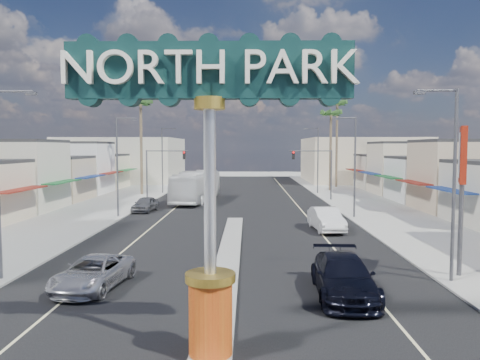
{
  "coord_description": "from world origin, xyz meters",
  "views": [
    {
      "loc": [
        1.11,
        -11.58,
        6.32
      ],
      "look_at": [
        0.71,
        11.76,
        4.69
      ],
      "focal_mm": 35.0,
      "sensor_mm": 36.0,
      "label": 1
    }
  ],
  "objects_px": {
    "streetlight_r_far": "(317,157)",
    "palm_right_mid": "(331,117)",
    "traffic_signal_left": "(162,165)",
    "streetlight_l_mid": "(119,161)",
    "palm_right_far": "(337,108)",
    "city_bus": "(196,186)",
    "palm_left_far": "(141,108)",
    "suv_right": "(344,276)",
    "streetlight_l_far": "(163,157)",
    "streetlight_l_near": "(1,174)",
    "suv_left": "(93,273)",
    "streetlight_r_mid": "(353,162)",
    "car_parked_left": "(145,204)",
    "car_parked_right": "(326,219)",
    "gateway_sign": "(210,161)",
    "traffic_signal_right": "(316,165)",
    "bank_pylon_sign": "(462,163)",
    "streetlight_r_near": "(451,175)"
  },
  "relations": [
    {
      "from": "streetlight_r_far",
      "to": "palm_right_mid",
      "type": "xyz_separation_m",
      "value": [
        2.57,
        4.0,
        5.54
      ]
    },
    {
      "from": "traffic_signal_left",
      "to": "streetlight_l_mid",
      "type": "relative_size",
      "value": 0.67
    },
    {
      "from": "palm_right_far",
      "to": "city_bus",
      "type": "xyz_separation_m",
      "value": [
        -19.88,
        -19.61,
        -10.59
      ]
    },
    {
      "from": "palm_left_far",
      "to": "suv_right",
      "type": "height_order",
      "value": "palm_left_far"
    },
    {
      "from": "streetlight_l_far",
      "to": "palm_left_far",
      "type": "height_order",
      "value": "palm_left_far"
    },
    {
      "from": "streetlight_l_near",
      "to": "suv_left",
      "type": "distance_m",
      "value": 6.44
    },
    {
      "from": "suv_left",
      "to": "city_bus",
      "type": "distance_m",
      "value": 33.54
    },
    {
      "from": "streetlight_r_mid",
      "to": "car_parked_left",
      "type": "distance_m",
      "value": 20.29
    },
    {
      "from": "streetlight_l_near",
      "to": "car_parked_right",
      "type": "bearing_deg",
      "value": 38.1
    },
    {
      "from": "palm_right_far",
      "to": "suv_left",
      "type": "xyz_separation_m",
      "value": [
        -20.82,
        -53.12,
        -11.68
      ]
    },
    {
      "from": "gateway_sign",
      "to": "palm_right_mid",
      "type": "height_order",
      "value": "palm_right_mid"
    },
    {
      "from": "palm_left_far",
      "to": "palm_right_mid",
      "type": "bearing_deg",
      "value": 12.99
    },
    {
      "from": "traffic_signal_right",
      "to": "city_bus",
      "type": "relative_size",
      "value": 0.47
    },
    {
      "from": "traffic_signal_right",
      "to": "streetlight_r_far",
      "type": "xyz_separation_m",
      "value": [
        1.25,
        8.01,
        0.79
      ]
    },
    {
      "from": "suv_right",
      "to": "car_parked_left",
      "type": "xyz_separation_m",
      "value": [
        -14.17,
        25.96,
        -0.12
      ]
    },
    {
      "from": "traffic_signal_left",
      "to": "bank_pylon_sign",
      "type": "relative_size",
      "value": 0.83
    },
    {
      "from": "car_parked_right",
      "to": "suv_right",
      "type": "bearing_deg",
      "value": -101.74
    },
    {
      "from": "streetlight_r_far",
      "to": "car_parked_left",
      "type": "relative_size",
      "value": 2.07
    },
    {
      "from": "streetlight_l_far",
      "to": "gateway_sign",
      "type": "bearing_deg",
      "value": -78.22
    },
    {
      "from": "gateway_sign",
      "to": "streetlight_r_mid",
      "type": "xyz_separation_m",
      "value": [
        10.43,
        28.02,
        -0.86
      ]
    },
    {
      "from": "suv_right",
      "to": "car_parked_left",
      "type": "relative_size",
      "value": 1.36
    },
    {
      "from": "gateway_sign",
      "to": "car_parked_right",
      "type": "relative_size",
      "value": 1.73
    },
    {
      "from": "car_parked_left",
      "to": "city_bus",
      "type": "xyz_separation_m",
      "value": [
        4.12,
        8.47,
        1.06
      ]
    },
    {
      "from": "streetlight_r_mid",
      "to": "streetlight_l_near",
      "type": "bearing_deg",
      "value": -136.21
    },
    {
      "from": "gateway_sign",
      "to": "streetlight_l_near",
      "type": "height_order",
      "value": "gateway_sign"
    },
    {
      "from": "traffic_signal_right",
      "to": "bank_pylon_sign",
      "type": "bearing_deg",
      "value": -86.23
    },
    {
      "from": "car_parked_left",
      "to": "streetlight_l_near",
      "type": "bearing_deg",
      "value": -86.38
    },
    {
      "from": "car_parked_left",
      "to": "suv_left",
      "type": "bearing_deg",
      "value": -75.72
    },
    {
      "from": "streetlight_r_mid",
      "to": "streetlight_r_far",
      "type": "relative_size",
      "value": 1.0
    },
    {
      "from": "streetlight_l_mid",
      "to": "bank_pylon_sign",
      "type": "height_order",
      "value": "streetlight_l_mid"
    },
    {
      "from": "palm_right_far",
      "to": "palm_left_far",
      "type": "bearing_deg",
      "value": -156.8
    },
    {
      "from": "streetlight_r_far",
      "to": "suv_right",
      "type": "relative_size",
      "value": 1.53
    },
    {
      "from": "streetlight_r_mid",
      "to": "streetlight_r_far",
      "type": "distance_m",
      "value": 22.0
    },
    {
      "from": "streetlight_l_mid",
      "to": "car_parked_right",
      "type": "distance_m",
      "value": 19.05
    },
    {
      "from": "gateway_sign",
      "to": "palm_right_mid",
      "type": "xyz_separation_m",
      "value": [
        13.0,
        54.02,
        4.67
      ]
    },
    {
      "from": "streetlight_r_near",
      "to": "streetlight_r_far",
      "type": "xyz_separation_m",
      "value": [
        0.0,
        42.0,
        0.0
      ]
    },
    {
      "from": "city_bus",
      "to": "suv_left",
      "type": "bearing_deg",
      "value": -84.09
    },
    {
      "from": "streetlight_r_mid",
      "to": "suv_left",
      "type": "relative_size",
      "value": 1.77
    },
    {
      "from": "gateway_sign",
      "to": "streetlight_l_mid",
      "type": "relative_size",
      "value": 1.02
    },
    {
      "from": "traffic_signal_left",
      "to": "streetlight_r_far",
      "type": "bearing_deg",
      "value": 22.2
    },
    {
      "from": "palm_left_far",
      "to": "car_parked_left",
      "type": "relative_size",
      "value": 3.02
    },
    {
      "from": "suv_right",
      "to": "traffic_signal_right",
      "type": "bearing_deg",
      "value": 85.97
    },
    {
      "from": "city_bus",
      "to": "bank_pylon_sign",
      "type": "bearing_deg",
      "value": -55.17
    },
    {
      "from": "gateway_sign",
      "to": "streetlight_r_mid",
      "type": "height_order",
      "value": "gateway_sign"
    },
    {
      "from": "palm_left_far",
      "to": "gateway_sign",
      "type": "bearing_deg",
      "value": -74.85
    },
    {
      "from": "streetlight_r_mid",
      "to": "palm_right_far",
      "type": "bearing_deg",
      "value": 81.88
    },
    {
      "from": "streetlight_l_far",
      "to": "streetlight_r_mid",
      "type": "height_order",
      "value": "same"
    },
    {
      "from": "suv_left",
      "to": "streetlight_l_far",
      "type": "bearing_deg",
      "value": 103.65
    },
    {
      "from": "car_parked_left",
      "to": "palm_left_far",
      "type": "bearing_deg",
      "value": 111.02
    },
    {
      "from": "streetlight_r_near",
      "to": "city_bus",
      "type": "height_order",
      "value": "streetlight_r_near"
    }
  ]
}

